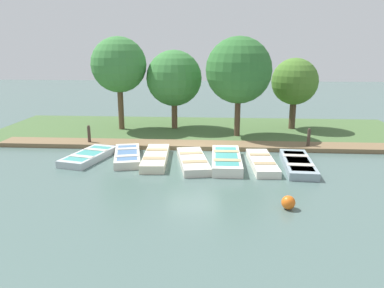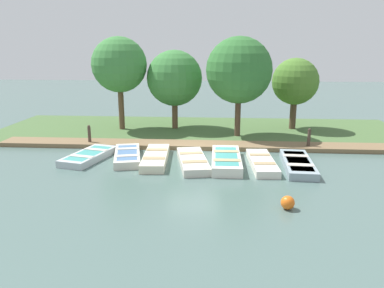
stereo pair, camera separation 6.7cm
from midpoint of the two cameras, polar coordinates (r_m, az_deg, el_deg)
ground_plane at (r=17.57m, az=0.16°, el=-1.68°), size 80.00×80.00×0.00m
shore_bank at (r=22.39m, az=0.99°, el=2.05°), size 8.00×24.00×0.13m
dock_walkway at (r=18.91m, az=0.44°, el=-0.17°), size 1.36×19.96×0.21m
rowboat_0 at (r=17.47m, az=-15.55°, el=-1.78°), size 3.26×1.94×0.33m
rowboat_1 at (r=17.07m, az=-9.94°, el=-1.77°), size 3.30×1.78×0.36m
rowboat_2 at (r=16.60m, az=-5.68°, el=-2.07°), size 3.58×1.24×0.37m
rowboat_3 at (r=16.11m, az=0.01°, el=-2.57°), size 3.58×1.73×0.35m
rowboat_4 at (r=16.15m, az=5.13°, el=-2.44°), size 3.54×1.24×0.42m
rowboat_5 at (r=16.17m, az=10.50°, el=-2.77°), size 3.37×1.13×0.34m
rowboat_6 at (r=16.34m, az=15.70°, el=-2.89°), size 3.56×1.32×0.34m
mooring_post_near at (r=19.77m, az=-15.50°, el=1.26°), size 0.16×0.16×1.09m
mooring_post_far at (r=19.19m, az=17.24°, el=0.74°), size 0.16×0.16×1.09m
buoy at (r=12.17m, az=14.31°, el=-8.63°), size 0.44×0.44×0.44m
park_tree_far_left at (r=22.50m, az=-11.18°, el=11.72°), size 3.20×3.20×5.53m
park_tree_left at (r=22.44m, az=-2.84°, el=9.96°), size 3.27×3.27×4.78m
park_tree_center at (r=20.49m, az=7.05°, el=11.07°), size 3.55×3.55×5.50m
park_tree_right at (r=23.07m, az=15.29°, el=9.12°), size 2.72×2.72×4.32m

